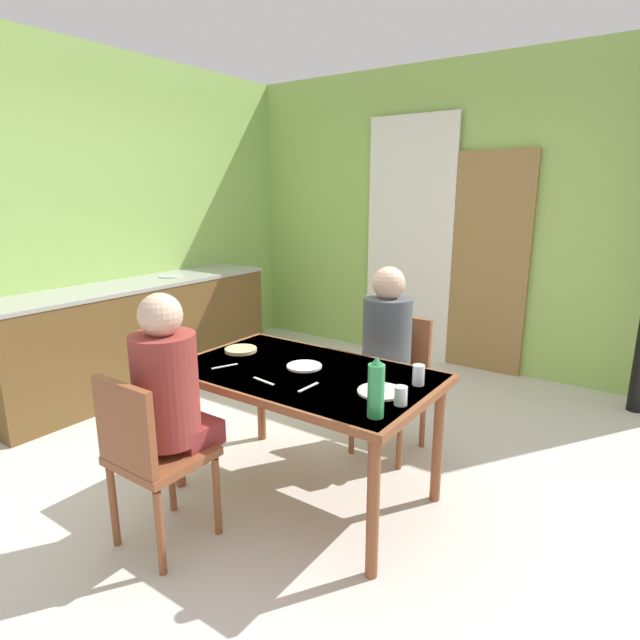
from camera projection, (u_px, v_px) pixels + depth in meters
name	position (u px, v px, depth m)	size (l,w,h in m)	color
ground_plane	(277.00, 459.00, 3.27)	(6.56, 6.56, 0.00)	beige
wall_back	(442.00, 218.00, 4.93)	(4.53, 0.10, 2.80)	#97C05C
wall_left	(133.00, 220.00, 4.63)	(0.10, 3.78, 2.80)	#92BF5D
door_wooden	(484.00, 264.00, 4.71)	(0.80, 0.05, 2.00)	olive
curtain_panel	(409.00, 241.00, 5.07)	(0.90, 0.03, 2.35)	white
kitchen_counter	(139.00, 334.00, 4.47)	(0.61, 2.57, 0.91)	brown
dining_table	(304.00, 384.00, 2.76)	(1.40, 0.85, 0.73)	brown
chair_near_diner	(149.00, 453.00, 2.35)	(0.40, 0.40, 0.87)	brown
chair_far_diner	(394.00, 375.00, 3.33)	(0.40, 0.40, 0.87)	brown
person_near_diner	(168.00, 385.00, 2.39)	(0.30, 0.37, 0.77)	maroon
person_far_diner	(386.00, 338.00, 3.15)	(0.30, 0.37, 0.77)	#434A53
water_bottle_green_near	(376.00, 389.00, 2.16)	(0.07, 0.07, 0.27)	green
dinner_plate_near_left	(381.00, 391.00, 2.45)	(0.22, 0.22, 0.01)	white
dinner_plate_near_right	(304.00, 366.00, 2.80)	(0.19, 0.19, 0.01)	white
drinking_glass_by_near_diner	(419.00, 375.00, 2.54)	(0.06, 0.06, 0.10)	silver
drinking_glass_by_far_diner	(401.00, 396.00, 2.30)	(0.06, 0.06, 0.09)	silver
bread_plate_sliced	(241.00, 350.00, 3.07)	(0.19, 0.19, 0.02)	#DBB77A
cutlery_knife_near	(264.00, 381.00, 2.59)	(0.15, 0.02, 0.00)	silver
cutlery_fork_near	(225.00, 366.00, 2.81)	(0.15, 0.02, 0.00)	silver
cutlery_knife_far	(308.00, 387.00, 2.51)	(0.15, 0.02, 0.00)	silver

